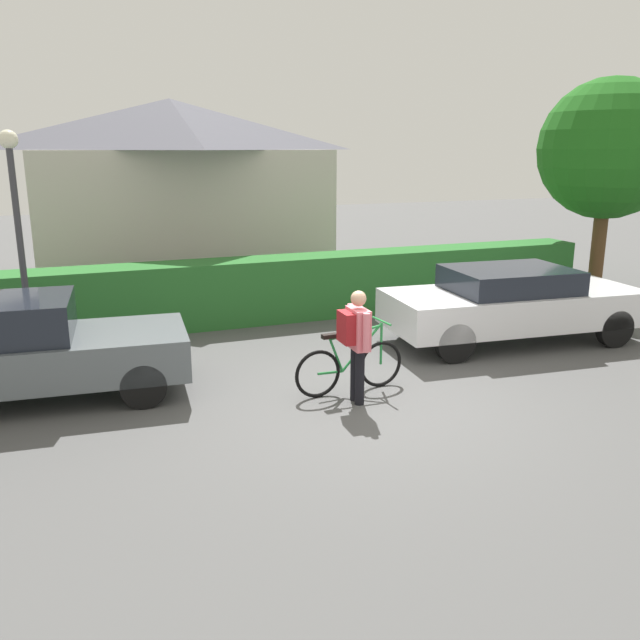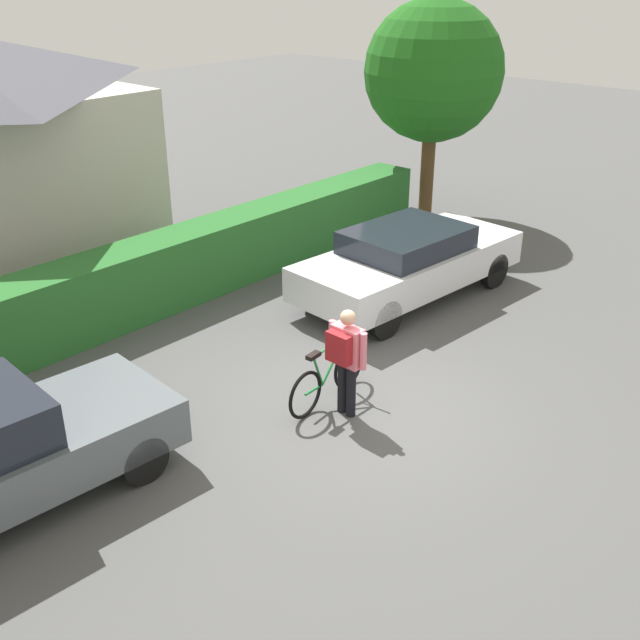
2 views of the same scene
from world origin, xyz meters
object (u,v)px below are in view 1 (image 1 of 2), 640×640
object	(u,v)px
bicycle	(350,366)
parked_car_far	(512,302)
person_rider	(356,337)
parked_car_near	(26,348)
street_lamp	(17,214)
tree_kerbside	(609,150)

from	to	relation	value
bicycle	parked_car_far	bearing A→B (deg)	19.31
parked_car_far	person_rider	bearing A→B (deg)	-155.96
parked_car_near	person_rider	distance (m)	4.47
parked_car_far	street_lamp	world-z (taller)	street_lamp
parked_car_near	parked_car_far	xyz separation A→B (m)	(7.91, -0.01, -0.02)
bicycle	tree_kerbside	distance (m)	9.34
person_rider	tree_kerbside	size ratio (longest dim) A/B	0.32
bicycle	street_lamp	bearing A→B (deg)	145.34
bicycle	person_rider	distance (m)	0.69
parked_car_near	tree_kerbside	world-z (taller)	tree_kerbside
parked_car_far	person_rider	distance (m)	4.15
parked_car_near	tree_kerbside	xyz separation A→B (m)	(12.21, 2.56, 2.59)
parked_car_far	bicycle	world-z (taller)	parked_car_far
tree_kerbside	parked_car_near	bearing A→B (deg)	-168.15
parked_car_far	tree_kerbside	world-z (taller)	tree_kerbside
parked_car_far	parked_car_near	bearing A→B (deg)	179.94
bicycle	street_lamp	size ratio (longest dim) A/B	0.46
tree_kerbside	street_lamp	bearing A→B (deg)	-175.72
parked_car_far	tree_kerbside	bearing A→B (deg)	30.89
parked_car_far	street_lamp	distance (m)	8.29
parked_car_near	bicycle	world-z (taller)	parked_car_near
person_rider	tree_kerbside	distance (m)	9.44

